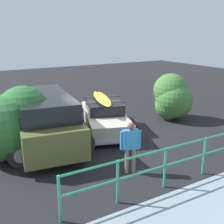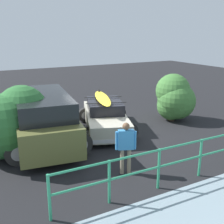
% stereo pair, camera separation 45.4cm
% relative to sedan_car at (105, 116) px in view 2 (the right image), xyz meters
% --- Properties ---
extents(ground_plane, '(44.00, 44.00, 0.02)m').
position_rel_sedan_car_xyz_m(ground_plane, '(0.20, 0.02, -0.62)').
color(ground_plane, black).
rests_on(ground_plane, ground).
extents(sedan_car, '(3.02, 4.36, 1.52)m').
position_rel_sedan_car_xyz_m(sedan_car, '(0.00, 0.00, 0.00)').
color(sedan_car, '#B7B29E').
rests_on(sedan_car, ground).
extents(suv_car, '(3.18, 5.02, 1.91)m').
position_rel_sedan_car_xyz_m(suv_car, '(2.69, 0.38, 0.38)').
color(suv_car, brown).
rests_on(suv_car, ground).
extents(person_bystander, '(0.57, 0.34, 1.56)m').
position_rel_sedan_car_xyz_m(person_bystander, '(1.20, 3.68, 0.33)').
color(person_bystander, gray).
rests_on(person_bystander, ground).
extents(railing_fence, '(8.79, 0.21, 1.13)m').
position_rel_sedan_car_xyz_m(railing_fence, '(-0.60, 4.82, 0.13)').
color(railing_fence, '#2D9366').
rests_on(railing_fence, ground).
extents(bush_near_left, '(1.76, 2.01, 2.18)m').
position_rel_sedan_car_xyz_m(bush_near_left, '(-3.45, 0.26, 0.41)').
color(bush_near_left, '#4C3828').
rests_on(bush_near_left, ground).
extents(bush_near_right, '(2.52, 2.42, 2.35)m').
position_rel_sedan_car_xyz_m(bush_near_right, '(3.92, 0.66, 0.50)').
color(bush_near_right, '#4C3828').
rests_on(bush_near_right, ground).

